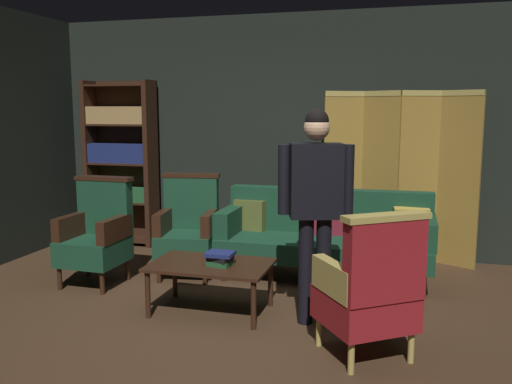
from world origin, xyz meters
TOP-DOWN VIEW (x-y plane):
  - ground_plane at (0.00, 0.00)m, footprint 10.00×10.00m
  - back_wall at (0.00, 2.45)m, footprint 7.20×0.10m
  - folding_screen at (1.24, 2.24)m, footprint 1.67×0.26m
  - bookshelf at (-2.15, 2.19)m, footprint 0.90×0.32m
  - velvet_couch at (0.55, 1.45)m, footprint 2.12×0.78m
  - coffee_table at (-0.23, 0.21)m, footprint 1.00×0.64m
  - armchair_gilt_accent at (1.12, -0.32)m, footprint 0.81×0.81m
  - armchair_wing_left at (-1.58, 0.65)m, footprint 0.60×0.59m
  - armchair_wing_right at (-0.81, 1.13)m, footprint 0.66×0.66m
  - standing_figure at (0.65, 0.21)m, footprint 0.57×0.32m
  - book_green_cloth at (-0.13, 0.18)m, footprint 0.21×0.19m
  - book_black_cloth at (-0.13, 0.18)m, footprint 0.22×0.19m
  - book_navy_cloth at (-0.13, 0.18)m, footprint 0.22×0.18m

SIDE VIEW (x-z plane):
  - ground_plane at x=0.00m, z-range 0.00..0.00m
  - coffee_table at x=-0.23m, z-range 0.16..0.58m
  - book_green_cloth at x=-0.13m, z-range 0.42..0.46m
  - velvet_couch at x=0.55m, z-range 0.01..0.89m
  - book_black_cloth at x=-0.13m, z-range 0.46..0.50m
  - armchair_gilt_accent at x=1.12m, z-range -0.03..1.01m
  - armchair_wing_left at x=-1.58m, z-range -0.03..1.01m
  - armchair_wing_right at x=-0.81m, z-range -0.03..1.01m
  - book_navy_cloth at x=-0.13m, z-range 0.50..0.53m
  - folding_screen at x=1.24m, z-range 0.04..1.94m
  - standing_figure at x=0.65m, z-range 0.17..1.88m
  - bookshelf at x=-2.15m, z-range 0.06..2.11m
  - back_wall at x=0.00m, z-range 0.00..2.80m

